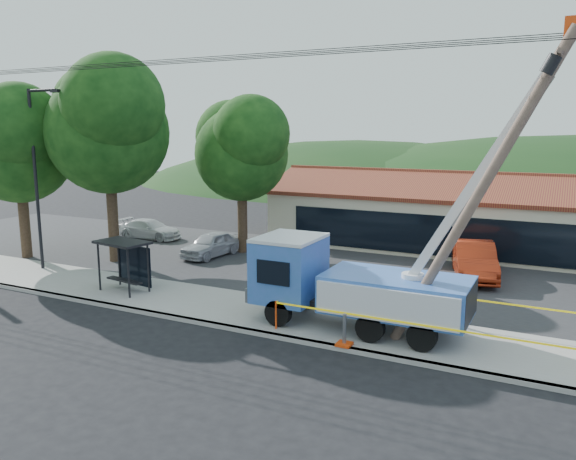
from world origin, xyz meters
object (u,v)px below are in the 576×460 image
(utility_truck, at_px, (353,281))
(car_red, at_px, (473,279))
(bus_shelter, at_px, (126,254))
(car_white, at_px, (150,240))
(leaning_pole, at_px, (484,184))
(car_silver, at_px, (212,258))

(utility_truck, xyz_separation_m, car_red, (2.85, 9.11, -1.83))
(utility_truck, distance_m, bus_shelter, 10.38)
(bus_shelter, distance_m, car_white, 12.11)
(bus_shelter, height_order, car_red, bus_shelter)
(bus_shelter, relative_size, car_white, 0.58)
(leaning_pole, bearing_deg, car_silver, 153.19)
(car_red, bearing_deg, bus_shelter, -159.02)
(leaning_pole, height_order, car_red, leaning_pole)
(leaning_pole, xyz_separation_m, bus_shelter, (-14.67, 0.38, -3.74))
(car_red, distance_m, car_white, 20.20)
(leaning_pole, xyz_separation_m, car_red, (-1.44, 9.56, -5.50))
(car_silver, relative_size, car_red, 0.78)
(utility_truck, height_order, car_red, utility_truck)
(utility_truck, bearing_deg, car_white, 150.86)
(utility_truck, xyz_separation_m, car_silver, (-10.93, 7.23, -1.83))
(leaning_pole, relative_size, car_red, 1.92)
(car_red, bearing_deg, car_white, 164.61)
(utility_truck, xyz_separation_m, leaning_pole, (4.28, -0.46, 3.67))
(utility_truck, bearing_deg, leaning_pole, -6.09)
(bus_shelter, bearing_deg, car_silver, 102.79)
(car_red, bearing_deg, leaning_pole, -95.23)
(utility_truck, distance_m, leaning_pole, 5.66)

